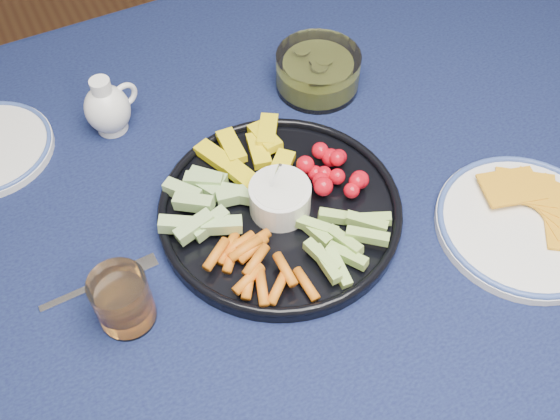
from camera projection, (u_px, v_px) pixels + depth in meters
name	position (u px, v px, depth m)	size (l,w,h in m)	color
dining_table	(252.00, 261.00, 0.90)	(1.67, 1.07, 0.75)	#492C18
crudite_platter	(278.00, 207.00, 0.83)	(0.33, 0.33, 0.10)	black
creamer_pitcher	(108.00, 108.00, 0.91)	(0.09, 0.07, 0.09)	white
pickle_bowl	(318.00, 73.00, 0.97)	(0.13, 0.13, 0.06)	silver
cheese_plate	(525.00, 223.00, 0.82)	(0.23, 0.23, 0.03)	white
juice_tumbler	(124.00, 302.00, 0.72)	(0.07, 0.07, 0.08)	silver
fork_left	(110.00, 280.00, 0.78)	(0.15, 0.02, 0.00)	silver
fork_right	(539.00, 244.00, 0.81)	(0.16, 0.06, 0.00)	silver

